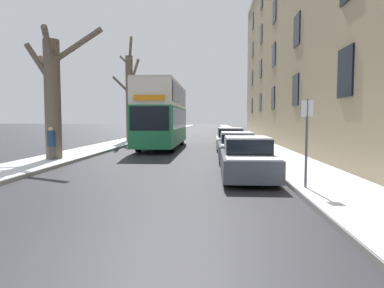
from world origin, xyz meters
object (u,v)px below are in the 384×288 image
parked_car_0 (247,159)px  oncoming_van (175,127)px  parked_car_3 (227,136)px  street_sign_post (307,140)px  pedestrian_left_sidewalk (51,143)px  bare_tree_left_1 (129,95)px  parked_car_1 (237,147)px  bare_tree_left_0 (53,94)px  parked_car_2 (230,140)px  double_decker_bus (163,112)px

parked_car_0 → oncoming_van: oncoming_van is taller
parked_car_3 → street_sign_post: size_ratio=1.58×
pedestrian_left_sidewalk → bare_tree_left_1: bearing=134.3°
parked_car_1 → pedestrian_left_sidewalk: bearing=-170.2°
bare_tree_left_0 → street_sign_post: (10.18, -6.36, -1.76)m
parked_car_2 → pedestrian_left_sidewalk: 11.82m
oncoming_van → street_sign_post: street_sign_post is taller
parked_car_1 → street_sign_post: 7.67m
bare_tree_left_0 → parked_car_3: 15.83m
oncoming_van → parked_car_0: bearing=-79.0°
parked_car_0 → parked_car_3: bearing=90.0°
parked_car_3 → pedestrian_left_sidewalk: (-8.75, -13.28, 0.30)m
parked_car_0 → parked_car_2: size_ratio=0.94×
double_decker_bus → pedestrian_left_sidewalk: 9.80m
double_decker_bus → pedestrian_left_sidewalk: (-3.97, -8.81, -1.63)m
parked_car_0 → parked_car_2: parked_car_2 is taller
parked_car_0 → bare_tree_left_0: bearing=154.9°
parked_car_1 → parked_car_2: parked_car_2 is taller
parked_car_2 → parked_car_3: 5.34m
parked_car_0 → parked_car_1: size_ratio=0.98×
bare_tree_left_0 → parked_car_3: (8.79, 12.90, -2.61)m
parked_car_1 → double_decker_bus: bearing=123.3°
bare_tree_left_1 → double_decker_bus: bearing=-56.8°
bare_tree_left_0 → pedestrian_left_sidewalk: bare_tree_left_0 is taller
parked_car_2 → oncoming_van: size_ratio=0.89×
double_decker_bus → bare_tree_left_0: bearing=-115.4°
double_decker_bus → oncoming_van: double_decker_bus is taller
double_decker_bus → parked_car_0: size_ratio=2.47×
bare_tree_left_0 → parked_car_2: (8.79, 7.56, -2.56)m
double_decker_bus → street_sign_post: 16.07m
bare_tree_left_1 → oncoming_van: 12.00m
pedestrian_left_sidewalk → street_sign_post: bearing=14.2°
bare_tree_left_1 → parked_car_2: bearing=-38.1°
bare_tree_left_0 → parked_car_1: size_ratio=1.50×
double_decker_bus → parked_car_2: size_ratio=2.31×
pedestrian_left_sidewalk → street_sign_post: size_ratio=0.66×
bare_tree_left_0 → double_decker_bus: (4.00, 8.43, -0.68)m
bare_tree_left_1 → parked_car_3: bare_tree_left_1 is taller
oncoming_van → bare_tree_left_1: bearing=-104.2°
parked_car_3 → street_sign_post: bearing=-85.9°
bare_tree_left_1 → street_sign_post: size_ratio=3.45×
bare_tree_left_0 → parked_car_1: bare_tree_left_0 is taller
double_decker_bus → parked_car_1: 8.93m
double_decker_bus → oncoming_van: bearing=93.4°
parked_car_2 → oncoming_van: (-5.79, 18.02, 0.50)m
bare_tree_left_0 → pedestrian_left_sidewalk: bearing=-84.8°
parked_car_3 → double_decker_bus: bearing=-136.9°
parked_car_0 → pedestrian_left_sidewalk: size_ratio=2.46×
parked_car_2 → pedestrian_left_sidewalk: pedestrian_left_sidewalk is taller
pedestrian_left_sidewalk → parked_car_0: bearing=21.6°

